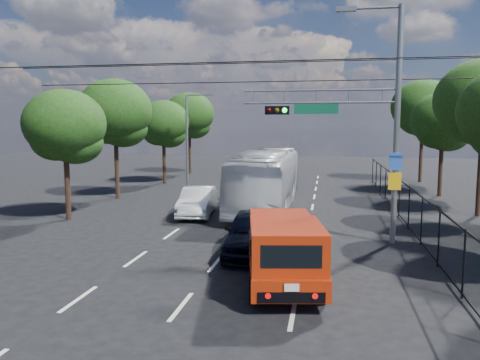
% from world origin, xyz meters
% --- Properties ---
extents(ground, '(120.00, 120.00, 0.00)m').
position_xyz_m(ground, '(0.00, 0.00, 0.00)').
color(ground, black).
rests_on(ground, ground).
extents(lane_markings, '(6.12, 38.00, 0.01)m').
position_xyz_m(lane_markings, '(-0.00, 14.00, 0.01)').
color(lane_markings, beige).
rests_on(lane_markings, ground).
extents(signal_mast, '(6.43, 0.39, 9.50)m').
position_xyz_m(signal_mast, '(5.28, 7.99, 5.24)').
color(signal_mast, slate).
rests_on(signal_mast, ground).
extents(streetlight_left, '(2.09, 0.22, 7.08)m').
position_xyz_m(streetlight_left, '(-6.33, 22.00, 3.94)').
color(streetlight_left, slate).
rests_on(streetlight_left, ground).
extents(utility_wires, '(22.00, 5.04, 0.74)m').
position_xyz_m(utility_wires, '(0.00, 8.83, 7.23)').
color(utility_wires, black).
rests_on(utility_wires, ground).
extents(fence_right, '(0.06, 34.03, 2.00)m').
position_xyz_m(fence_right, '(7.60, 12.17, 1.03)').
color(fence_right, black).
rests_on(fence_right, ground).
extents(tree_right_d, '(4.32, 4.32, 7.02)m').
position_xyz_m(tree_right_d, '(11.42, 22.02, 4.85)').
color(tree_right_d, black).
rests_on(tree_right_d, ground).
extents(tree_right_e, '(5.28, 5.28, 8.58)m').
position_xyz_m(tree_right_e, '(11.62, 30.02, 5.94)').
color(tree_right_e, black).
rests_on(tree_right_e, ground).
extents(tree_left_b, '(4.08, 4.08, 6.63)m').
position_xyz_m(tree_left_b, '(-9.18, 10.02, 4.58)').
color(tree_left_b, black).
rests_on(tree_left_b, ground).
extents(tree_left_c, '(4.80, 4.80, 7.80)m').
position_xyz_m(tree_left_c, '(-9.78, 17.02, 5.40)').
color(tree_left_c, black).
rests_on(tree_left_c, ground).
extents(tree_left_d, '(4.20, 4.20, 6.83)m').
position_xyz_m(tree_left_d, '(-9.38, 25.02, 4.72)').
color(tree_left_d, black).
rests_on(tree_left_d, ground).
extents(tree_left_e, '(4.92, 4.92, 7.99)m').
position_xyz_m(tree_left_e, '(-9.58, 33.02, 5.53)').
color(tree_left_e, black).
rests_on(tree_left_e, ground).
extents(red_pickup, '(2.96, 5.86, 2.09)m').
position_xyz_m(red_pickup, '(2.52, 2.34, 1.12)').
color(red_pickup, black).
rests_on(red_pickup, ground).
extents(navy_hatchback, '(2.23, 4.93, 1.64)m').
position_xyz_m(navy_hatchback, '(1.05, 5.52, 0.82)').
color(navy_hatchback, black).
rests_on(navy_hatchback, ground).
extents(white_bus, '(2.84, 12.11, 3.37)m').
position_xyz_m(white_bus, '(0.36, 15.25, 1.69)').
color(white_bus, silver).
rests_on(white_bus, ground).
extents(white_van, '(2.11, 4.74, 1.51)m').
position_xyz_m(white_van, '(-3.00, 12.33, 0.76)').
color(white_van, silver).
rests_on(white_van, ground).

